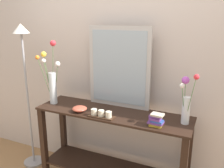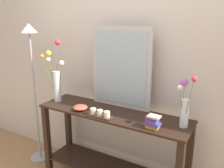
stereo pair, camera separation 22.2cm
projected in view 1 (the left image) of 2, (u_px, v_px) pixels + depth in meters
The scene contains 9 objects.
wall_back at pixel (125, 55), 2.46m from camera, with size 6.40×0.08×2.70m, color beige.
console_table at pixel (112, 143), 2.39m from camera, with size 1.51×0.43×0.85m.
mirror_leaning at pixel (119, 68), 2.36m from camera, with size 0.64×0.03×0.80m.
tall_vase_left at pixel (52, 79), 2.47m from camera, with size 0.20×0.19×0.65m.
vase_right at pixel (186, 103), 2.01m from camera, with size 0.14×0.13×0.45m.
candle_tray at pixel (101, 114), 2.18m from camera, with size 0.24×0.09×0.07m.
decorative_bowl at pixel (80, 109), 2.31m from camera, with size 0.14×0.14×0.05m.
book_stack at pixel (156, 120), 2.00m from camera, with size 0.13×0.10×0.11m.
floor_lamp at pixel (25, 73), 2.66m from camera, with size 0.24×0.24×1.66m.
Camera 1 is at (0.89, -1.95, 1.74)m, focal length 38.57 mm.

